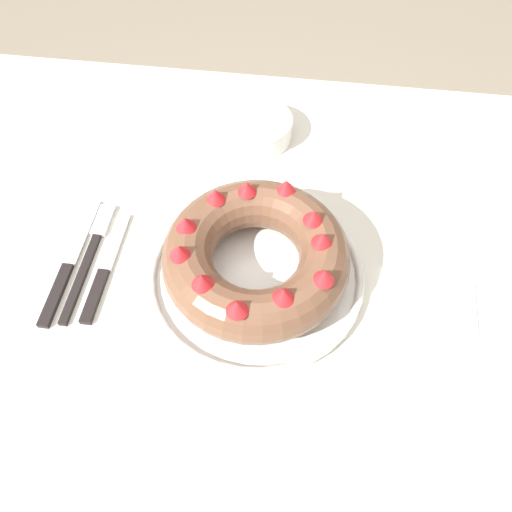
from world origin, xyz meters
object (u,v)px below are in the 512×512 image
napkin (428,301)px  fork (91,252)px  bundt_cake (256,255)px  cake_knife (103,273)px  side_bowl (257,128)px  serving_dish (256,274)px  serving_knife (67,267)px

napkin → fork: bearing=177.7°
bundt_cake → cake_knife: 0.23m
bundt_cake → side_bowl: bearing=97.1°
side_bowl → bundt_cake: bearing=-82.9°
cake_knife → napkin: cake_knife is taller
serving_dish → serving_knife: 0.27m
cake_knife → side_bowl: bearing=61.8°
fork → napkin: fork is taller
serving_dish → bundt_cake: size_ratio=1.21×
fork → serving_knife: size_ratio=0.94×
fork → serving_knife: bearing=-122.3°
serving_dish → fork: (-0.25, 0.01, -0.01)m
serving_knife → cake_knife: same height
bundt_cake → napkin: bundt_cake is taller
bundt_cake → fork: bearing=177.7°
serving_dish → napkin: bearing=-2.2°
cake_knife → side_bowl: 0.37m
serving_dish → napkin: (0.24, -0.01, -0.01)m
cake_knife → side_bowl: (0.18, 0.32, 0.02)m
serving_knife → cake_knife: 0.05m
side_bowl → napkin: bearing=-47.2°
serving_knife → side_bowl: (0.24, 0.31, 0.02)m
serving_dish → cake_knife: size_ratio=1.62×
serving_dish → side_bowl: 0.30m
serving_knife → cake_knife: size_ratio=1.18×
cake_knife → serving_knife: bearing=179.8°
side_bowl → napkin: (0.28, -0.30, -0.02)m
napkin → side_bowl: bearing=132.8°
bundt_cake → side_bowl: 0.30m
napkin → cake_knife: bearing=-178.2°
fork → side_bowl: 0.35m
cake_knife → serving_dish: bearing=8.0°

